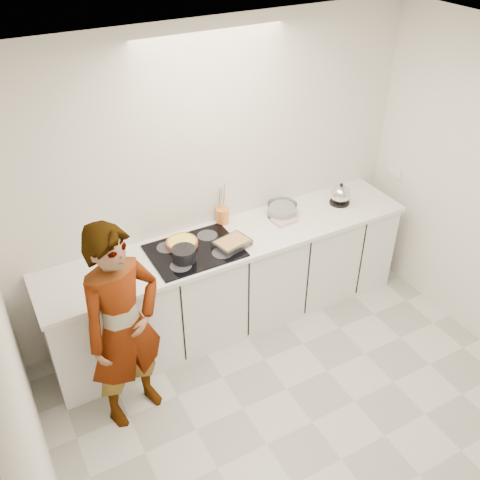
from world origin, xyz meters
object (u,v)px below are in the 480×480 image
baking_dish (232,243)px  utensil_crock (222,216)px  kettle (340,195)px  hob (195,251)px  saucepan (184,254)px  cook (124,328)px  mixing_bowl (282,210)px  tart_dish (182,243)px

baking_dish → utensil_crock: 0.38m
kettle → utensil_crock: bearing=168.6°
hob → saucepan: size_ratio=3.79×
hob → utensil_crock: bearing=35.1°
cook → kettle: bearing=-3.6°
mixing_bowl → kettle: bearing=-7.1°
saucepan → baking_dish: (0.42, -0.01, -0.02)m
baking_dish → mixing_bowl: mixing_bowl is taller
hob → mixing_bowl: (0.91, 0.13, 0.05)m
kettle → mixing_bowl: bearing=172.9°
hob → kettle: kettle is taller
hob → mixing_bowl: 0.92m
hob → utensil_crock: 0.48m
tart_dish → cook: 0.93m
tart_dish → cook: size_ratio=0.19×
saucepan → baking_dish: 0.42m
tart_dish → utensil_crock: size_ratio=2.24×
saucepan → mixing_bowl: (1.03, 0.21, -0.01)m
hob → mixing_bowl: mixing_bowl is taller
saucepan → baking_dish: bearing=-1.8°
tart_dish → mixing_bowl: 0.97m
tart_dish → utensil_crock: bearing=20.1°
tart_dish → utensil_crock: 0.48m
hob → kettle: (1.48, 0.05, 0.08)m
kettle → cook: bearing=-166.4°
baking_dish → mixing_bowl: bearing=19.8°
kettle → utensil_crock: kettle is taller
tart_dish → saucepan: saucepan is taller
utensil_crock → cook: (-1.16, -0.76, -0.15)m
kettle → utensil_crock: size_ratio=1.70×
utensil_crock → cook: bearing=-146.5°
baking_dish → cook: cook is taller
hob → tart_dish: bearing=119.1°
tart_dish → baking_dish: bearing=-30.0°
hob → cook: size_ratio=0.43×
mixing_bowl → utensil_crock: bearing=163.8°
baking_dish → kettle: (1.19, 0.15, 0.04)m
baking_dish → cook: bearing=-159.5°
baking_dish → kettle: bearing=7.1°
utensil_crock → baking_dish: bearing=-105.2°
saucepan → utensil_crock: (0.52, 0.36, 0.00)m
utensil_crock → mixing_bowl: bearing=-16.2°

